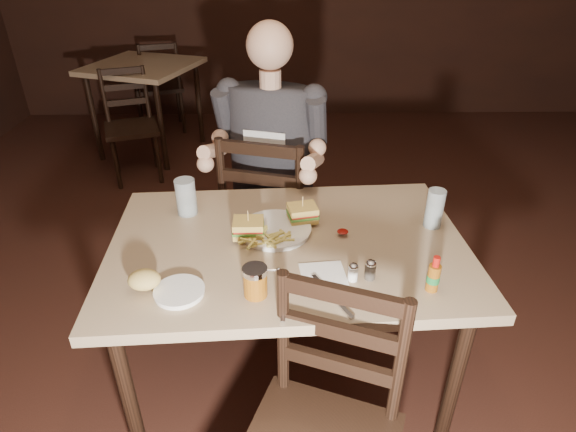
{
  "coord_description": "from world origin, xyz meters",
  "views": [
    {
      "loc": [
        -0.31,
        -1.58,
        1.72
      ],
      "look_at": [
        -0.28,
        -0.12,
        0.85
      ],
      "focal_mm": 30.0,
      "sensor_mm": 36.0,
      "label": 1
    }
  ],
  "objects_px": {
    "bg_table": "(143,75)",
    "dinner_plate": "(275,231)",
    "syrup_dispenser": "(255,282)",
    "bg_chair_near": "(131,128)",
    "glass_right": "(435,209)",
    "main_table": "(288,260)",
    "diner": "(269,131)",
    "glass_left": "(186,197)",
    "hot_sauce": "(434,274)",
    "side_plate": "(179,292)",
    "bg_chair_far": "(161,86)",
    "chair_far": "(273,217)"
  },
  "relations": [
    {
      "from": "bg_table",
      "to": "dinner_plate",
      "type": "xyz_separation_m",
      "value": [
        1.11,
        -2.6,
        0.1
      ]
    },
    {
      "from": "dinner_plate",
      "to": "syrup_dispenser",
      "type": "distance_m",
      "value": 0.36
    },
    {
      "from": "bg_chair_near",
      "to": "glass_right",
      "type": "height_order",
      "value": "glass_right"
    },
    {
      "from": "bg_chair_near",
      "to": "glass_right",
      "type": "bearing_deg",
      "value": -68.36
    },
    {
      "from": "main_table",
      "to": "diner",
      "type": "relative_size",
      "value": 1.42
    },
    {
      "from": "glass_left",
      "to": "hot_sauce",
      "type": "height_order",
      "value": "glass_left"
    },
    {
      "from": "bg_chair_near",
      "to": "diner",
      "type": "xyz_separation_m",
      "value": [
        1.09,
        -1.5,
        0.54
      ]
    },
    {
      "from": "dinner_plate",
      "to": "side_plate",
      "type": "relative_size",
      "value": 1.7
    },
    {
      "from": "bg_table",
      "to": "glass_right",
      "type": "distance_m",
      "value": 3.08
    },
    {
      "from": "diner",
      "to": "glass_right",
      "type": "height_order",
      "value": "diner"
    },
    {
      "from": "glass_right",
      "to": "syrup_dispenser",
      "type": "height_order",
      "value": "glass_right"
    },
    {
      "from": "dinner_plate",
      "to": "hot_sauce",
      "type": "height_order",
      "value": "hot_sauce"
    },
    {
      "from": "dinner_plate",
      "to": "syrup_dispenser",
      "type": "height_order",
      "value": "syrup_dispenser"
    },
    {
      "from": "diner",
      "to": "dinner_plate",
      "type": "xyz_separation_m",
      "value": [
        0.03,
        -0.55,
        -0.18
      ]
    },
    {
      "from": "bg_chair_near",
      "to": "dinner_plate",
      "type": "height_order",
      "value": "bg_chair_near"
    },
    {
      "from": "bg_chair_far",
      "to": "syrup_dispenser",
      "type": "distance_m",
      "value": 3.67
    },
    {
      "from": "main_table",
      "to": "bg_chair_near",
      "type": "relative_size",
      "value": 1.55
    },
    {
      "from": "chair_far",
      "to": "glass_left",
      "type": "height_order",
      "value": "chair_far"
    },
    {
      "from": "bg_chair_far",
      "to": "bg_table",
      "type": "bearing_deg",
      "value": 73.04
    },
    {
      "from": "bg_chair_far",
      "to": "side_plate",
      "type": "relative_size",
      "value": 5.68
    },
    {
      "from": "main_table",
      "to": "bg_chair_far",
      "type": "xyz_separation_m",
      "value": [
        -1.16,
        3.22,
        -0.27
      ]
    },
    {
      "from": "bg_chair_near",
      "to": "side_plate",
      "type": "height_order",
      "value": "bg_chair_near"
    },
    {
      "from": "diner",
      "to": "side_plate",
      "type": "height_order",
      "value": "diner"
    },
    {
      "from": "bg_chair_far",
      "to": "dinner_plate",
      "type": "distance_m",
      "value": 3.36
    },
    {
      "from": "main_table",
      "to": "syrup_dispenser",
      "type": "height_order",
      "value": "syrup_dispenser"
    },
    {
      "from": "syrup_dispenser",
      "to": "bg_table",
      "type": "bearing_deg",
      "value": 106.83
    },
    {
      "from": "dinner_plate",
      "to": "glass_right",
      "type": "height_order",
      "value": "glass_right"
    },
    {
      "from": "chair_far",
      "to": "glass_right",
      "type": "xyz_separation_m",
      "value": [
        0.6,
        -0.56,
        0.36
      ]
    },
    {
      "from": "hot_sauce",
      "to": "diner",
      "type": "bearing_deg",
      "value": 119.84
    },
    {
      "from": "hot_sauce",
      "to": "syrup_dispenser",
      "type": "height_order",
      "value": "hot_sauce"
    },
    {
      "from": "chair_far",
      "to": "glass_right",
      "type": "bearing_deg",
      "value": 152.69
    },
    {
      "from": "bg_table",
      "to": "bg_chair_far",
      "type": "bearing_deg",
      "value": 90.0
    },
    {
      "from": "main_table",
      "to": "bg_chair_far",
      "type": "distance_m",
      "value": 3.43
    },
    {
      "from": "main_table",
      "to": "bg_table",
      "type": "relative_size",
      "value": 1.27
    },
    {
      "from": "diner",
      "to": "hot_sauce",
      "type": "distance_m",
      "value": 1.03
    },
    {
      "from": "glass_left",
      "to": "side_plate",
      "type": "height_order",
      "value": "glass_left"
    },
    {
      "from": "chair_far",
      "to": "bg_table",
      "type": "bearing_deg",
      "value": -45.42
    },
    {
      "from": "bg_chair_near",
      "to": "bg_table",
      "type": "bearing_deg",
      "value": 71.47
    },
    {
      "from": "diner",
      "to": "side_plate",
      "type": "distance_m",
      "value": 0.95
    },
    {
      "from": "main_table",
      "to": "glass_right",
      "type": "relative_size",
      "value": 8.77
    },
    {
      "from": "bg_chair_far",
      "to": "glass_left",
      "type": "xyz_separation_m",
      "value": [
        0.77,
        -3.0,
        0.41
      ]
    },
    {
      "from": "chair_far",
      "to": "side_plate",
      "type": "distance_m",
      "value": 1.02
    },
    {
      "from": "chair_far",
      "to": "glass_left",
      "type": "relative_size",
      "value": 6.7
    },
    {
      "from": "hot_sauce",
      "to": "side_plate",
      "type": "xyz_separation_m",
      "value": [
        -0.77,
        -0.01,
        -0.06
      ]
    },
    {
      "from": "bg_chair_far",
      "to": "glass_left",
      "type": "relative_size",
      "value": 5.98
    },
    {
      "from": "bg_chair_far",
      "to": "chair_far",
      "type": "bearing_deg",
      "value": 96.35
    },
    {
      "from": "side_plate",
      "to": "main_table",
      "type": "bearing_deg",
      "value": 39.02
    },
    {
      "from": "glass_right",
      "to": "side_plate",
      "type": "distance_m",
      "value": 0.95
    },
    {
      "from": "bg_chair_far",
      "to": "glass_right",
      "type": "bearing_deg",
      "value": 101.67
    },
    {
      "from": "bg_chair_near",
      "to": "diner",
      "type": "bearing_deg",
      "value": -72.55
    }
  ]
}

